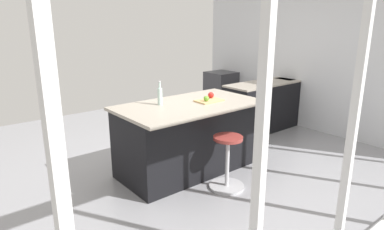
{
  "coord_description": "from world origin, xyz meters",
  "views": [
    {
      "loc": [
        2.9,
        3.61,
        2.02
      ],
      "look_at": [
        0.2,
        0.3,
        0.82
      ],
      "focal_mm": 31.52,
      "sensor_mm": 36.0,
      "label": 1
    }
  ],
  "objects": [
    {
      "name": "ground_plane",
      "position": [
        0.0,
        0.0,
        0.0
      ],
      "size": [
        7.36,
        7.36,
        0.0
      ],
      "primitive_type": "plane",
      "color": "gray"
    },
    {
      "name": "interior_partition_left",
      "position": [
        -2.83,
        0.0,
        1.32
      ],
      "size": [
        0.12,
        5.08,
        2.63
      ],
      "color": "silver",
      "rests_on": "ground_plane"
    },
    {
      "name": "sink_cabinet",
      "position": [
        -2.49,
        -0.32,
        0.46
      ],
      "size": [
        2.5,
        0.6,
        1.19
      ],
      "color": "black",
      "rests_on": "ground_plane"
    },
    {
      "name": "oven_range",
      "position": [
        -2.48,
        -1.91,
        0.44
      ],
      "size": [
        0.6,
        0.61,
        0.88
      ],
      "color": "#38383D",
      "rests_on": "ground_plane"
    },
    {
      "name": "kitchen_island",
      "position": [
        0.2,
        0.2,
        0.48
      ],
      "size": [
        1.92,
        1.09,
        0.96
      ],
      "color": "black",
      "rests_on": "ground_plane"
    },
    {
      "name": "stool_by_window",
      "position": [
        0.15,
        0.92,
        0.32
      ],
      "size": [
        0.44,
        0.44,
        0.68
      ],
      "color": "#B7B7BC",
      "rests_on": "ground_plane"
    },
    {
      "name": "cutting_board",
      "position": [
        -0.09,
        0.31,
        0.97
      ],
      "size": [
        0.36,
        0.24,
        0.02
      ],
      "primitive_type": "cube",
      "color": "tan",
      "rests_on": "kitchen_island"
    },
    {
      "name": "apple_red",
      "position": [
        -0.19,
        0.24,
        1.02
      ],
      "size": [
        0.08,
        0.08,
        0.08
      ],
      "primitive_type": "sphere",
      "color": "red",
      "rests_on": "cutting_board"
    },
    {
      "name": "apple_green",
      "position": [
        -0.01,
        0.34,
        1.02
      ],
      "size": [
        0.07,
        0.07,
        0.07
      ],
      "primitive_type": "sphere",
      "color": "#609E2D",
      "rests_on": "cutting_board"
    },
    {
      "name": "water_bottle",
      "position": [
        0.53,
        0.05,
        1.08
      ],
      "size": [
        0.06,
        0.06,
        0.31
      ],
      "color": "silver",
      "rests_on": "kitchen_island"
    }
  ]
}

